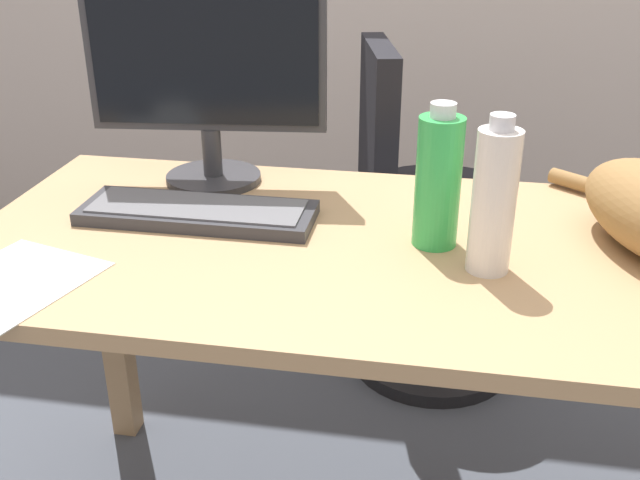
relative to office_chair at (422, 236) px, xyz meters
The scene contains 6 objects.
desk 0.78m from the office_chair, 87.86° to the right, with size 1.64×0.71×0.75m.
office_chair is the anchor object (origin of this frame).
monitor 0.86m from the office_chair, 130.64° to the right, with size 0.48×0.20×0.41m.
keyboard 0.88m from the office_chair, 119.87° to the right, with size 0.44×0.15×0.03m.
water_bottle 0.94m from the office_chair, 80.98° to the right, with size 0.07×0.07×0.26m.
spray_bottle 0.86m from the office_chair, 86.87° to the right, with size 0.08×0.08×0.25m.
Camera 1 is at (0.02, -1.17, 1.31)m, focal length 41.68 mm.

